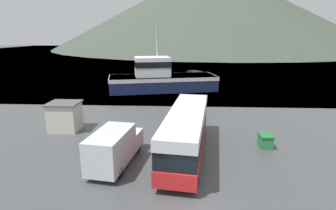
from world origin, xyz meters
TOP-DOWN VIEW (x-y plane):
  - ground_plane at (0.00, 0.00)m, footprint 400.00×400.00m
  - water_surface at (0.00, 139.34)m, footprint 240.00×240.00m
  - hill_backdrop at (17.53, 171.08)m, footprint 197.60×197.60m
  - tour_bus at (-0.08, 5.89)m, footprint 4.01×11.56m
  - delivery_van at (-4.99, 3.92)m, footprint 2.94×6.23m
  - fishing_boat at (-3.85, 29.29)m, footprint 17.86×9.51m
  - storage_bin at (6.28, 7.42)m, footprint 1.01×1.34m
  - dock_kiosk at (-11.35, 10.47)m, footprint 2.84×2.53m
  - small_boat at (3.44, 44.64)m, footprint 5.19×6.78m

SIDE VIEW (x-z plane):
  - ground_plane at x=0.00m, z-range 0.00..0.00m
  - water_surface at x=0.00m, z-range 0.00..0.00m
  - small_boat at x=3.44m, z-range 0.00..0.84m
  - storage_bin at x=6.28m, z-range 0.01..1.10m
  - dock_kiosk at x=-11.35m, z-range 0.01..2.69m
  - delivery_van at x=-4.99m, z-range 0.06..2.68m
  - tour_bus at x=-0.08m, z-range 0.21..3.56m
  - fishing_boat at x=-3.85m, z-range -3.17..7.07m
  - hill_backdrop at x=17.53m, z-range 0.00..51.41m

